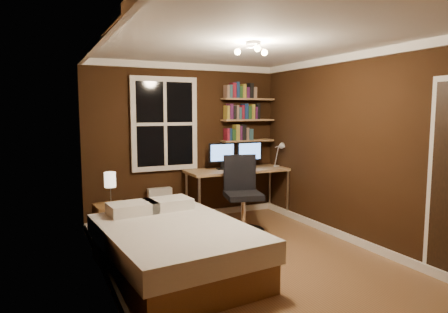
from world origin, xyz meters
name	(u,v)px	position (x,y,z in m)	size (l,w,h in m)	color
floor	(247,261)	(0.00, 0.00, 0.00)	(4.20, 4.20, 0.00)	brown
wall_back	(185,142)	(0.00, 2.10, 1.25)	(3.20, 0.04, 2.50)	black
wall_left	(103,163)	(-1.60, 0.00, 1.25)	(0.04, 4.20, 2.50)	black
wall_right	(355,149)	(1.60, 0.00, 1.25)	(0.04, 4.20, 2.50)	black
ceiling	(249,43)	(0.00, 0.00, 2.50)	(3.20, 4.20, 0.02)	white
window	(165,124)	(-0.35, 2.06, 1.55)	(1.06, 0.06, 1.46)	white
ceiling_fixture	(253,51)	(0.00, -0.10, 2.40)	(0.44, 0.44, 0.18)	beige
bookshelf_lower	(248,141)	(1.08, 1.98, 1.25)	(0.92, 0.22, 0.03)	#9F734D
books_row_lower	(248,133)	(1.08, 1.98, 1.38)	(0.48, 0.16, 0.23)	maroon
bookshelf_middle	(248,120)	(1.08, 1.98, 1.60)	(0.92, 0.22, 0.03)	#9F734D
books_row_middle	(248,112)	(1.08, 1.98, 1.73)	(0.66, 0.16, 0.23)	navy
bookshelf_upper	(248,99)	(1.08, 1.98, 1.95)	(0.92, 0.22, 0.03)	#9F734D
books_row_upper	(248,91)	(1.08, 1.98, 2.08)	(0.54, 0.16, 0.23)	#275424
bed	(175,248)	(-0.89, 0.01, 0.28)	(1.59, 2.08, 0.67)	brown
nightstand	(111,223)	(-1.32, 1.38, 0.26)	(0.41, 0.41, 0.51)	brown
bedside_lamp	(110,188)	(-1.32, 1.38, 0.73)	(0.15, 0.15, 0.43)	beige
radiator	(160,205)	(-0.47, 2.00, 0.28)	(0.37, 0.13, 0.56)	silver
desk	(238,173)	(0.78, 1.76, 0.75)	(1.71, 0.64, 0.81)	#9F734D
monitor_left	(222,156)	(0.53, 1.85, 1.03)	(0.45, 0.12, 0.43)	black
monitor_right	(249,155)	(1.04, 1.85, 1.03)	(0.45, 0.12, 0.43)	black
desk_lamp	(279,154)	(1.52, 1.66, 1.03)	(0.14, 0.32, 0.44)	silver
office_chair	(242,202)	(0.48, 1.03, 0.44)	(0.61, 0.61, 1.11)	black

